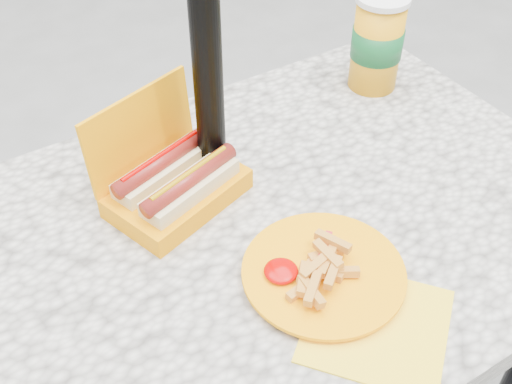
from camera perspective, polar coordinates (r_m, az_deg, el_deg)
picnic_table at (r=1.16m, az=0.33°, el=-6.73°), size 1.20×0.80×0.75m
hotdog_box at (r=1.11m, az=-7.29°, el=0.87°), size 0.27×0.22×0.19m
fries_plate at (r=1.00m, az=6.27°, el=-7.48°), size 0.28×0.38×0.05m
soda_cup at (r=1.39m, az=10.72°, el=12.95°), size 0.11×0.11×0.21m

